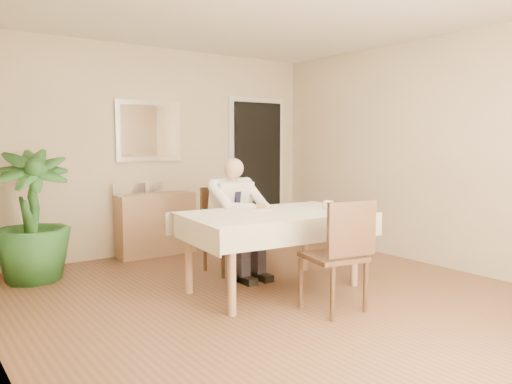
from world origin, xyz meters
TOP-DOWN VIEW (x-y plane):
  - room at (0.00, 0.00)m, footprint 5.00×5.02m
  - doorway at (1.55, 2.46)m, footprint 0.96×0.07m
  - mirror at (-0.13, 2.47)m, footprint 0.86×0.04m
  - dining_table at (0.16, 0.28)m, footprint 1.82×1.19m
  - chair_far at (0.16, 1.17)m, footprint 0.48×0.48m
  - chair_near at (0.21, -0.56)m, footprint 0.53×0.53m
  - seated_man at (0.16, 0.88)m, footprint 0.48×0.72m
  - plate at (0.16, 0.50)m, footprint 0.26×0.26m
  - food at (0.16, 0.50)m, footprint 0.14×0.14m
  - knife at (0.20, 0.44)m, footprint 0.01×0.13m
  - fork at (0.12, 0.44)m, footprint 0.01×0.13m
  - coffee_mug at (0.72, 0.12)m, footprint 0.12×0.12m
  - sideboard at (-0.13, 2.32)m, footprint 0.97×0.35m
  - photo_frame_left at (-0.59, 2.40)m, footprint 0.10×0.02m
  - photo_frame_center at (-0.30, 2.34)m, footprint 0.10×0.02m
  - photo_frame_right at (-0.07, 2.37)m, footprint 0.10×0.02m
  - potted_palm at (-1.65, 1.97)m, footprint 0.87×0.87m

SIDE VIEW (x-z plane):
  - sideboard at x=-0.13m, z-range 0.00..0.77m
  - chair_far at x=0.16m, z-range 0.06..0.98m
  - chair_near at x=0.21m, z-range 0.06..1.01m
  - dining_table at x=0.16m, z-range 0.29..1.04m
  - potted_palm at x=-1.65m, z-range 0.00..1.34m
  - seated_man at x=0.16m, z-range 0.07..1.31m
  - plate at x=0.16m, z-range 0.75..0.77m
  - knife at x=0.20m, z-range 0.77..0.78m
  - fork at x=0.12m, z-range 0.77..0.78m
  - food at x=0.16m, z-range 0.76..0.81m
  - coffee_mug at x=0.72m, z-range 0.75..0.84m
  - photo_frame_left at x=-0.59m, z-range 0.77..0.91m
  - photo_frame_center at x=-0.30m, z-range 0.77..0.91m
  - photo_frame_right at x=-0.07m, z-range 0.77..0.91m
  - doorway at x=1.55m, z-range -0.05..2.05m
  - room at x=0.00m, z-range 0.00..2.60m
  - mirror at x=-0.13m, z-range 1.17..1.93m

